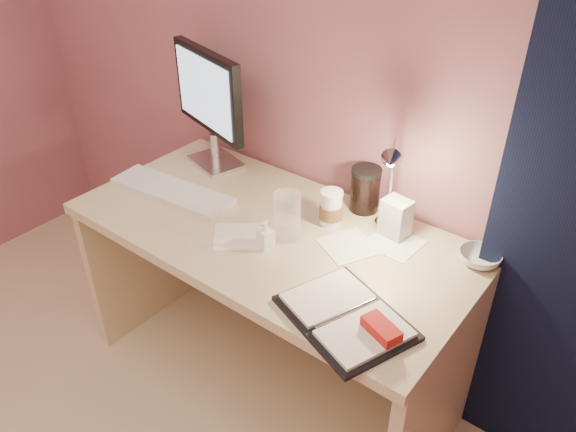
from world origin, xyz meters
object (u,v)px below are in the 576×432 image
Objects in this scene: desk at (285,269)px; bowl at (480,258)px; keyboard at (172,191)px; product_box at (396,218)px; coffee_cup at (331,209)px; monitor at (211,99)px; clear_cup at (287,216)px; dark_jar at (365,191)px; desk_lamp at (371,175)px; lotion_bottle at (266,234)px; planner at (348,317)px.

desk is 0.70m from bowl.
bowl reaches higher than desk.
product_box reaches higher than keyboard.
monitor is at bearing 173.41° from coffee_cup.
bowl is at bearing 13.42° from product_box.
dark_jar is (0.11, 0.30, -0.01)m from clear_cup.
clear_cup is 0.46× the size of desk_lamp.
lotion_bottle is at bearing -109.80° from coffee_cup.
keyboard is at bearing -164.31° from bowl.
clear_cup is at bearing -155.75° from bowl.
monitor reaches higher than coffee_cup.
planner is 2.62× the size of clear_cup.
lotion_bottle reaches higher than desk.
lotion_bottle is (-0.58, -0.34, 0.03)m from bowl.
bowl is at bearing 24.25° from clear_cup.
planner is 2.87× the size of dark_jar.
keyboard is at bearing 175.48° from desk_lamp.
bowl is 0.43m from desk_lamp.
monitor is at bearing 157.85° from clear_cup.
product_box is 0.18m from desk_lamp.
coffee_cup is at bearing 150.29° from planner.
desk is 2.97× the size of monitor.
desk_lamp is (0.08, -0.12, 0.14)m from dark_jar.
coffee_cup is 0.20m from desk_lamp.
coffee_cup is 0.98× the size of bowl.
desk_lamp is (0.71, 0.23, 0.21)m from keyboard.
keyboard is 0.52m from clear_cup.
dark_jar is (0.63, 0.35, 0.06)m from keyboard.
coffee_cup is 0.16m from dark_jar.
coffee_cup is at bearing 70.20° from lotion_bottle.
coffee_cup is (0.58, 0.20, 0.05)m from keyboard.
coffee_cup reaches higher than bowl.
bowl is (1.11, 0.03, -0.26)m from monitor.
planner is at bearing -62.55° from dark_jar.
desk_lamp is (0.26, 0.11, 0.44)m from desk.
product_box is at bearing 47.05° from lotion_bottle.
bowl is (0.63, 0.18, 0.25)m from desk.
planner reaches higher than keyboard.
dark_jar is at bearing 101.53° from desk_lamp.
bowl is at bearing 15.57° from desk.
coffee_cup reaches higher than planner.
planner reaches higher than bowl.
monitor is at bearing -173.25° from dark_jar.
clear_cup is at bearing 170.65° from planner.
monitor is 0.66m from coffee_cup.
dark_jar is (0.13, 0.39, 0.02)m from lotion_bottle.
desk_lamp is (0.19, 0.18, 0.14)m from clear_cup.
desk_lamp is at bearing 14.35° from coffee_cup.
lotion_bottle is (-0.02, -0.09, -0.03)m from clear_cup.
coffee_cup is 0.95× the size of product_box.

